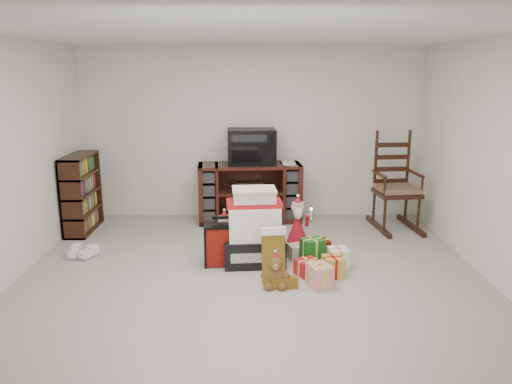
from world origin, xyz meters
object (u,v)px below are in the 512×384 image
tv_stand (250,193)px  sneaker_pair (82,253)px  teddy_bear (275,273)px  red_suitcase (221,245)px  mrs_claus_figurine (225,238)px  santa_figurine (297,226)px  rocking_chair (395,194)px  crt_television (251,146)px  gift_cluster (320,259)px  gift_pile (254,232)px  bookshelf (82,194)px

tv_stand → sneaker_pair: bearing=-147.7°
teddy_bear → red_suitcase: bearing=134.8°
mrs_claus_figurine → santa_figurine: bearing=22.2°
rocking_chair → crt_television: rocking_chair is taller
teddy_bear → gift_cluster: size_ratio=0.34×
tv_stand → mrs_claus_figurine: size_ratio=2.69×
gift_pile → crt_television: 1.87m
santa_figurine → sneaker_pair: 2.63m
tv_stand → mrs_claus_figurine: 1.49m
bookshelf → tv_stand: bearing=11.1°
santa_figurine → bookshelf: bearing=167.8°
gift_cluster → mrs_claus_figurine: bearing=158.6°
gift_pile → red_suitcase: (-0.37, -0.06, -0.14)m
tv_stand → santa_figurine: (0.61, -1.08, -0.18)m
gift_cluster → sneaker_pair: bearing=172.2°
red_suitcase → sneaker_pair: bearing=165.2°
red_suitcase → santa_figurine: size_ratio=0.86×
rocking_chair → teddy_bear: size_ratio=4.10×
gift_pile → mrs_claus_figurine: (-0.35, 0.24, -0.16)m
red_suitcase → sneaker_pair: size_ratio=1.63×
bookshelf → mrs_claus_figurine: bookshelf is taller
teddy_bear → santa_figurine: 1.31m
gift_pile → santa_figurine: size_ratio=1.33×
sneaker_pair → santa_figurine: bearing=19.8°
bookshelf → red_suitcase: bookshelf is taller
tv_stand → crt_television: 0.67m
tv_stand → red_suitcase: size_ratio=2.73×
gift_pile → gift_cluster: size_ratio=0.85×
sneaker_pair → crt_television: crt_television is taller
gift_pile → gift_cluster: (0.73, -0.19, -0.26)m
sneaker_pair → crt_television: size_ratio=0.48×
gift_cluster → crt_television: 2.28m
gift_cluster → crt_television: (-0.76, 1.91, 0.98)m
tv_stand → gift_pile: (0.06, -1.68, -0.05)m
red_suitcase → mrs_claus_figurine: bearing=79.9°
bookshelf → sneaker_pair: bearing=-73.3°
teddy_bear → sneaker_pair: (-2.26, 0.85, -0.10)m
mrs_claus_figurine → gift_pile: bearing=-34.2°
red_suitcase → crt_television: size_ratio=0.79×
gift_pile → sneaker_pair: bearing=170.6°
red_suitcase → gift_cluster: bearing=-12.3°
rocking_chair → teddy_bear: (-1.77, -2.01, -0.33)m
bookshelf → gift_pile: bookshelf is taller
rocking_chair → crt_television: bearing=164.0°
gift_pile → teddy_bear: 0.72m
teddy_bear → tv_stand: bearing=96.6°
tv_stand → rocking_chair: bearing=-13.6°
santa_figurine → crt_television: 1.52m
teddy_bear → santa_figurine: (0.34, 1.26, 0.10)m
santa_figurine → crt_television: crt_television is taller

